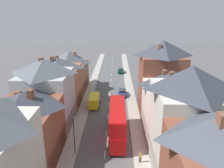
% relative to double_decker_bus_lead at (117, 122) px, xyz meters
% --- Properties ---
extents(pavement_left, '(2.20, 104.00, 0.14)m').
position_rel_double_decker_bus_lead_xyz_m(pavement_left, '(-6.89, 21.31, -2.75)').
color(pavement_left, '#A8A399').
rests_on(pavement_left, ground).
extents(pavement_right, '(2.20, 104.00, 0.14)m').
position_rel_double_decker_bus_lead_xyz_m(pavement_right, '(3.31, 21.31, -2.75)').
color(pavement_right, '#A8A399').
rests_on(pavement_right, ground).
extents(centre_line_dashes, '(0.14, 97.80, 0.01)m').
position_rel_double_decker_bus_lead_xyz_m(centre_line_dashes, '(-1.79, 19.31, -2.81)').
color(centre_line_dashes, silver).
rests_on(centre_line_dashes, ground).
extents(terrace_row_left, '(8.00, 58.33, 13.17)m').
position_rel_double_decker_bus_lead_xyz_m(terrace_row_left, '(-11.98, -2.34, 2.96)').
color(terrace_row_left, brown).
rests_on(terrace_row_left, ground).
extents(terrace_row_right, '(8.00, 43.58, 14.44)m').
position_rel_double_decker_bus_lead_xyz_m(terrace_row_right, '(8.39, -7.15, 3.19)').
color(terrace_row_right, '#ADB2B7').
rests_on(terrace_row_right, ground).
extents(double_decker_bus_lead, '(2.74, 10.80, 5.30)m').
position_rel_double_decker_bus_lead_xyz_m(double_decker_bus_lead, '(0.00, 0.00, 0.00)').
color(double_decker_bus_lead, '#B70F0F').
rests_on(double_decker_bus_lead, ground).
extents(car_parked_right_a, '(1.90, 4.12, 1.63)m').
position_rel_double_decker_bus_lead_xyz_m(car_parked_right_a, '(1.31, 39.51, -2.00)').
color(car_parked_right_a, '#144728').
rests_on(car_parked_right_a, ground).
extents(car_mid_black, '(1.90, 4.38, 1.70)m').
position_rel_double_decker_bus_lead_xyz_m(car_mid_black, '(1.31, 18.53, -1.96)').
color(car_mid_black, navy).
rests_on(car_mid_black, ground).
extents(delivery_van, '(2.20, 5.20, 2.41)m').
position_rel_double_decker_bus_lead_xyz_m(delivery_van, '(-4.89, 12.12, -1.48)').
color(delivery_van, yellow).
rests_on(delivery_van, ground).
extents(pedestrian_mid_left, '(0.36, 0.22, 1.61)m').
position_rel_double_decker_bus_lead_xyz_m(pedestrian_mid_left, '(3.05, -6.36, -1.78)').
color(pedestrian_mid_left, '#23232D').
rests_on(pedestrian_mid_left, pavement_right).
extents(street_lamp, '(0.20, 1.12, 5.50)m').
position_rel_double_decker_bus_lead_xyz_m(street_lamp, '(-6.04, -4.42, 0.43)').
color(street_lamp, black).
rests_on(street_lamp, ground).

